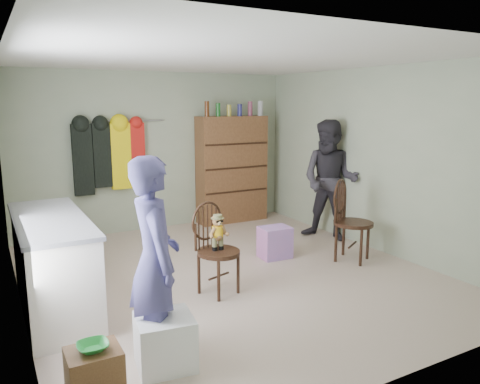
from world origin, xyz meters
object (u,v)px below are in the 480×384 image
counter (53,264)px  dresser (232,169)px  chair_front (215,242)px  chair_far (349,217)px

counter → dresser: bearing=35.7°
chair_front → dresser: size_ratio=0.48×
counter → dresser: dresser is taller
chair_far → dresser: dresser is taller
dresser → counter: bearing=-144.3°
counter → chair_far: (3.55, -0.25, 0.10)m
counter → chair_far: 3.56m
counter → chair_front: size_ratio=1.88×
dresser → chair_front: bearing=-121.2°
chair_front → dresser: bearing=40.6°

